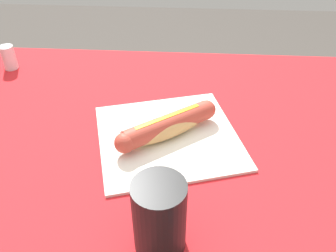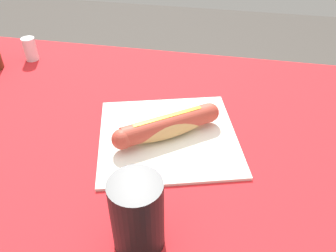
{
  "view_description": "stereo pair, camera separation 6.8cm",
  "coord_description": "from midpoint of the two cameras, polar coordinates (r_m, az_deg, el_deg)",
  "views": [
    {
      "loc": [
        0.1,
        -0.48,
        1.2
      ],
      "look_at": [
        0.07,
        0.06,
        0.78
      ],
      "focal_mm": 37.16,
      "sensor_mm": 36.0,
      "label": 1
    },
    {
      "loc": [
        0.17,
        -0.47,
        1.2
      ],
      "look_at": [
        0.07,
        0.06,
        0.78
      ],
      "focal_mm": 37.16,
      "sensor_mm": 36.0,
      "label": 2
    }
  ],
  "objects": [
    {
      "name": "hot_dog",
      "position": [
        0.68,
        -2.86,
        -0.04
      ],
      "size": [
        0.19,
        0.15,
        0.05
      ],
      "color": "tan",
      "rests_on": "paper_wrapper"
    },
    {
      "name": "drinking_cup",
      "position": [
        0.49,
        -5.55,
        -14.82
      ],
      "size": [
        0.07,
        0.07,
        0.12
      ],
      "primitive_type": "cylinder",
      "color": "black",
      "rests_on": "dining_table"
    },
    {
      "name": "salt_shaker",
      "position": [
        1.03,
        -26.44,
        9.98
      ],
      "size": [
        0.04,
        0.04,
        0.06
      ],
      "primitive_type": "cylinder",
      "color": "silver",
      "rests_on": "dining_table"
    },
    {
      "name": "dining_table",
      "position": [
        0.76,
        -8.01,
        -12.28
      ],
      "size": [
        1.21,
        0.89,
        0.75
      ],
      "color": "brown",
      "rests_on": "ground"
    },
    {
      "name": "paper_wrapper",
      "position": [
        0.7,
        -2.79,
        -1.86
      ],
      "size": [
        0.33,
        0.33,
        0.01
      ],
      "primitive_type": "cube",
      "rotation": [
        0.0,
        0.0,
        0.29
      ],
      "color": "silver",
      "rests_on": "dining_table"
    }
  ]
}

